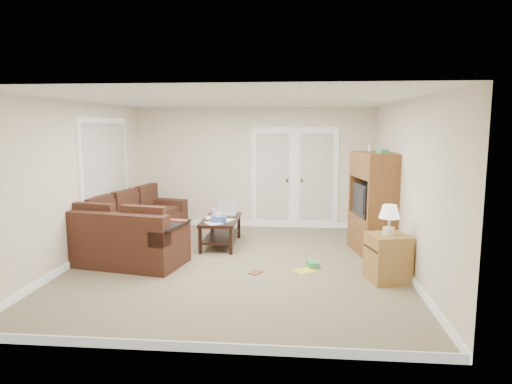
# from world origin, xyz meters

# --- Properties ---
(floor) EXTENTS (5.50, 5.50, 0.00)m
(floor) POSITION_xyz_m (0.00, 0.00, 0.00)
(floor) COLOR gray
(floor) RESTS_ON ground
(ceiling) EXTENTS (5.00, 5.50, 0.02)m
(ceiling) POSITION_xyz_m (0.00, 0.00, 2.50)
(ceiling) COLOR white
(ceiling) RESTS_ON wall_back
(wall_left) EXTENTS (0.02, 5.50, 2.50)m
(wall_left) POSITION_xyz_m (-2.50, 0.00, 1.25)
(wall_left) COLOR white
(wall_left) RESTS_ON floor
(wall_right) EXTENTS (0.02, 5.50, 2.50)m
(wall_right) POSITION_xyz_m (2.50, 0.00, 1.25)
(wall_right) COLOR white
(wall_right) RESTS_ON floor
(wall_back) EXTENTS (5.00, 0.02, 2.50)m
(wall_back) POSITION_xyz_m (0.00, 2.75, 1.25)
(wall_back) COLOR white
(wall_back) RESTS_ON floor
(wall_front) EXTENTS (5.00, 0.02, 2.50)m
(wall_front) POSITION_xyz_m (0.00, -2.75, 1.25)
(wall_front) COLOR white
(wall_front) RESTS_ON floor
(baseboards) EXTENTS (5.00, 5.50, 0.10)m
(baseboards) POSITION_xyz_m (0.00, 0.00, 0.05)
(baseboards) COLOR white
(baseboards) RESTS_ON floor
(french_doors) EXTENTS (1.80, 0.05, 2.13)m
(french_doors) POSITION_xyz_m (0.85, 2.71, 1.04)
(french_doors) COLOR white
(french_doors) RESTS_ON floor
(window_left) EXTENTS (0.05, 1.92, 1.42)m
(window_left) POSITION_xyz_m (-2.46, 1.00, 1.55)
(window_left) COLOR white
(window_left) RESTS_ON wall_left
(sectional_sofa) EXTENTS (2.00, 3.10, 0.86)m
(sectional_sofa) POSITION_xyz_m (-1.88, 0.60, 0.34)
(sectional_sofa) COLOR #44251A
(sectional_sofa) RESTS_ON floor
(coffee_table) EXTENTS (0.61, 1.21, 0.82)m
(coffee_table) POSITION_xyz_m (-0.43, 1.13, 0.27)
(coffee_table) COLOR black
(coffee_table) RESTS_ON floor
(tv_armoire) EXTENTS (0.76, 1.15, 1.82)m
(tv_armoire) POSITION_xyz_m (2.20, 0.88, 0.86)
(tv_armoire) COLOR brown
(tv_armoire) RESTS_ON floor
(side_cabinet) EXTENTS (0.61, 0.61, 1.07)m
(side_cabinet) POSITION_xyz_m (2.16, -0.52, 0.38)
(side_cabinet) COLOR #A57A3C
(side_cabinet) RESTS_ON floor
(space_heater) EXTENTS (0.11, 0.10, 0.27)m
(space_heater) POSITION_xyz_m (2.04, 2.45, 0.13)
(space_heater) COLOR silver
(space_heater) RESTS_ON floor
(floor_magazine) EXTENTS (0.37, 0.35, 0.01)m
(floor_magazine) POSITION_xyz_m (1.04, -0.20, 0.00)
(floor_magazine) COLOR yellow
(floor_magazine) RESTS_ON floor
(floor_greenbox) EXTENTS (0.21, 0.24, 0.09)m
(floor_greenbox) POSITION_xyz_m (1.16, -0.00, 0.04)
(floor_greenbox) COLOR #45995E
(floor_greenbox) RESTS_ON floor
(floor_book) EXTENTS (0.23, 0.26, 0.02)m
(floor_book) POSITION_xyz_m (0.25, -0.32, 0.01)
(floor_book) COLOR brown
(floor_book) RESTS_ON floor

